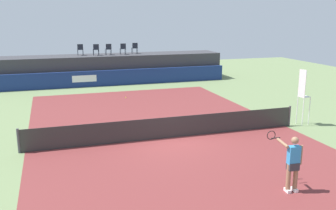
% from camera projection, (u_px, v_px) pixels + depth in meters
% --- Properties ---
extents(ground_plane, '(48.00, 48.00, 0.00)m').
position_uv_depth(ground_plane, '(151.00, 120.00, 19.49)').
color(ground_plane, '#6B7F51').
extents(court_inner, '(12.00, 22.00, 0.00)m').
position_uv_depth(court_inner, '(169.00, 138.00, 16.71)').
color(court_inner, maroon).
rests_on(court_inner, ground).
extents(sponsor_wall, '(18.00, 0.22, 1.20)m').
position_uv_depth(sponsor_wall, '(115.00, 78.00, 29.08)').
color(sponsor_wall, navy).
rests_on(sponsor_wall, ground).
extents(spectator_platform, '(18.00, 2.80, 2.20)m').
position_uv_depth(spectator_platform, '(111.00, 68.00, 30.63)').
color(spectator_platform, '#38383D').
rests_on(spectator_platform, ground).
extents(spectator_chair_far_left, '(0.45, 0.45, 0.89)m').
position_uv_depth(spectator_chair_far_left, '(80.00, 49.00, 29.72)').
color(spectator_chair_far_left, '#1E232D').
rests_on(spectator_chair_far_left, spectator_platform).
extents(spectator_chair_left, '(0.45, 0.45, 0.89)m').
position_uv_depth(spectator_chair_left, '(96.00, 49.00, 29.73)').
color(spectator_chair_left, '#1E232D').
rests_on(spectator_chair_left, spectator_platform).
extents(spectator_chair_center, '(0.46, 0.46, 0.89)m').
position_uv_depth(spectator_chair_center, '(108.00, 49.00, 30.03)').
color(spectator_chair_center, '#1E232D').
rests_on(spectator_chair_center, spectator_platform).
extents(spectator_chair_right, '(0.46, 0.46, 0.89)m').
position_uv_depth(spectator_chair_right, '(123.00, 48.00, 30.41)').
color(spectator_chair_right, '#1E232D').
rests_on(spectator_chair_right, spectator_platform).
extents(spectator_chair_far_right, '(0.44, 0.44, 0.89)m').
position_uv_depth(spectator_chair_far_right, '(135.00, 48.00, 31.06)').
color(spectator_chair_far_right, '#1E232D').
rests_on(spectator_chair_far_right, spectator_platform).
extents(umpire_chair, '(0.49, 0.49, 2.76)m').
position_uv_depth(umpire_chair, '(303.00, 93.00, 18.35)').
color(umpire_chair, white).
rests_on(umpire_chair, ground).
extents(tennis_net, '(12.40, 0.02, 0.95)m').
position_uv_depth(tennis_net, '(169.00, 128.00, 16.60)').
color(tennis_net, '#2D2D2D').
rests_on(tennis_net, ground).
extents(net_post_near, '(0.10, 0.10, 1.00)m').
position_uv_depth(net_post_near, '(18.00, 141.00, 14.76)').
color(net_post_near, '#4C4C51').
rests_on(net_post_near, ground).
extents(net_post_far, '(0.10, 0.10, 1.00)m').
position_uv_depth(net_post_far, '(289.00, 116.00, 18.42)').
color(net_post_far, '#4C4C51').
rests_on(net_post_far, ground).
extents(tennis_player, '(0.62, 1.16, 1.77)m').
position_uv_depth(tennis_player, '(292.00, 162.00, 11.43)').
color(tennis_player, white).
rests_on(tennis_player, court_inner).
extents(tennis_ball, '(0.07, 0.07, 0.07)m').
position_uv_depth(tennis_ball, '(126.00, 98.00, 24.70)').
color(tennis_ball, '#D8EA33').
rests_on(tennis_ball, court_inner).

